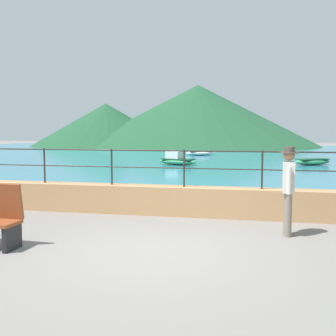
% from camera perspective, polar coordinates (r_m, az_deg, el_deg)
% --- Properties ---
extents(ground_plane, '(120.00, 120.00, 0.00)m').
position_cam_1_polar(ground_plane, '(7.36, -2.31, -11.27)').
color(ground_plane, slate).
extents(promenade_wall, '(20.00, 0.56, 0.70)m').
position_cam_1_polar(promenade_wall, '(10.33, 2.16, -4.45)').
color(promenade_wall, tan).
rests_on(promenade_wall, ground).
extents(railing, '(18.44, 0.04, 0.90)m').
position_cam_1_polar(railing, '(10.21, 2.18, 0.95)').
color(railing, '#282623').
rests_on(railing, promenade_wall).
extents(lake_water, '(64.00, 44.32, 0.06)m').
position_cam_1_polar(lake_water, '(32.78, 9.11, 1.60)').
color(lake_water, teal).
rests_on(lake_water, ground).
extents(hill_main, '(29.06, 29.06, 7.38)m').
position_cam_1_polar(hill_main, '(51.91, 4.03, 7.02)').
color(hill_main, '#1E4C2D').
rests_on(hill_main, ground).
extents(hill_secondary, '(18.09, 18.09, 5.16)m').
position_cam_1_polar(hill_secondary, '(52.09, -8.33, 5.76)').
color(hill_secondary, '#1E4C2D').
rests_on(hill_secondary, ground).
extents(person_walking, '(0.38, 0.57, 1.75)m').
position_cam_1_polar(person_walking, '(8.59, 15.88, -2.40)').
color(person_walking, slate).
rests_on(person_walking, ground).
extents(boat_0, '(2.46, 1.55, 0.76)m').
position_cam_1_polar(boat_0, '(24.11, 1.24, 1.07)').
color(boat_0, '#338C59').
rests_on(boat_0, lake_water).
extents(boat_1, '(2.42, 1.99, 0.36)m').
position_cam_1_polar(boat_1, '(25.38, 18.84, 0.84)').
color(boat_1, '#338C59').
rests_on(boat_1, lake_water).
extents(boat_2, '(2.45, 1.91, 0.36)m').
position_cam_1_polar(boat_2, '(32.90, 4.35, 2.06)').
color(boat_2, white).
rests_on(boat_2, lake_water).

